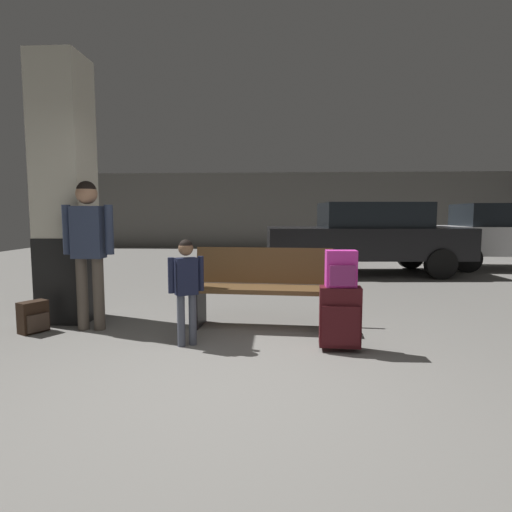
% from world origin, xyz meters
% --- Properties ---
extents(ground_plane, '(18.00, 18.00, 0.10)m').
position_xyz_m(ground_plane, '(0.00, 4.00, -0.05)').
color(ground_plane, gray).
extents(garage_back_wall, '(18.00, 0.12, 2.80)m').
position_xyz_m(garage_back_wall, '(0.00, 12.86, 1.40)').
color(garage_back_wall, slate).
rests_on(garage_back_wall, ground_plane).
extents(structural_pillar, '(0.57, 0.57, 3.08)m').
position_xyz_m(structural_pillar, '(-2.13, 1.92, 1.53)').
color(structural_pillar, black).
rests_on(structural_pillar, ground_plane).
extents(bench, '(1.63, 0.64, 0.89)m').
position_xyz_m(bench, '(0.20, 1.76, 0.44)').
color(bench, brown).
rests_on(bench, ground_plane).
extents(suitcase, '(0.39, 0.25, 0.60)m').
position_xyz_m(suitcase, '(0.96, 0.93, 0.32)').
color(suitcase, '#471419').
rests_on(suitcase, ground_plane).
extents(backpack_bright, '(0.28, 0.19, 0.34)m').
position_xyz_m(backpack_bright, '(0.96, 0.93, 0.77)').
color(backpack_bright, '#D833A5').
rests_on(backpack_bright, suitcase).
extents(child, '(0.32, 0.21, 1.04)m').
position_xyz_m(child, '(-0.50, 1.00, 0.64)').
color(child, '#4C5160').
rests_on(child, ground_plane).
extents(adult, '(0.56, 0.23, 1.63)m').
position_xyz_m(adult, '(-1.68, 1.50, 1.01)').
color(adult, brown).
rests_on(adult, ground_plane).
extents(backpack_dark_floor, '(0.29, 0.32, 0.34)m').
position_xyz_m(backpack_dark_floor, '(-2.25, 1.36, 0.17)').
color(backpack_dark_floor, black).
rests_on(backpack_dark_floor, ground_plane).
extents(parked_car_side, '(4.17, 1.93, 1.51)m').
position_xyz_m(parked_car_side, '(5.80, 7.18, 0.81)').
color(parked_car_side, silver).
rests_on(parked_car_side, ground_plane).
extents(parked_car_near, '(4.20, 1.99, 1.51)m').
position_xyz_m(parked_car_near, '(2.25, 6.11, 0.81)').
color(parked_car_near, black).
rests_on(parked_car_near, ground_plane).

